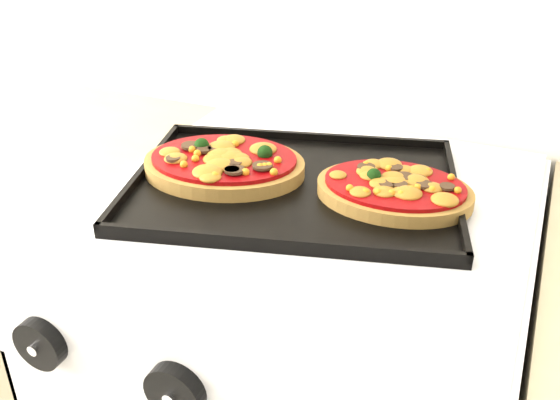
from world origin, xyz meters
The scene contains 6 objects.
control_panel centered at (-0.01, 1.39, 0.85)m, with size 0.60×0.02×0.09m, color white.
knob_left centered at (-0.19, 1.37, 0.85)m, with size 0.06×0.06×0.02m, color black.
knob_center centered at (-0.02, 1.37, 0.85)m, with size 0.06×0.06×0.02m, color black.
baking_tray centered at (-0.04, 1.72, 0.92)m, with size 0.45×0.33×0.02m, color black.
pizza_left centered at (-0.15, 1.71, 0.94)m, with size 0.24×0.18×0.03m, color #A97C3A, non-canonical shape.
pizza_right centered at (0.10, 1.74, 0.94)m, with size 0.21×0.16×0.03m, color #A97C3A, non-canonical shape.
Camera 1 is at (0.26, 0.99, 1.32)m, focal length 40.00 mm.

